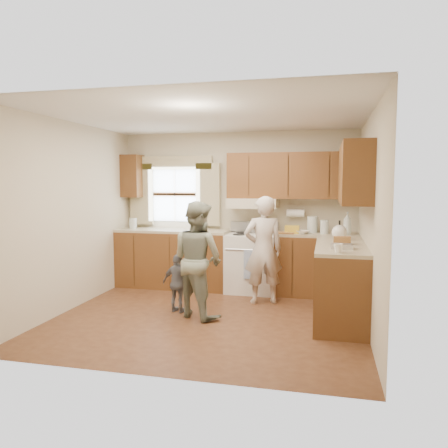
% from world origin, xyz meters
% --- Properties ---
extents(room, '(3.80, 3.80, 3.80)m').
position_xyz_m(room, '(0.00, 0.00, 1.25)').
color(room, '#472616').
rests_on(room, ground).
extents(kitchen_fixtures, '(3.80, 2.25, 2.15)m').
position_xyz_m(kitchen_fixtures, '(0.62, 1.08, 0.84)').
color(kitchen_fixtures, '#49290F').
rests_on(kitchen_fixtures, ground).
extents(stove, '(0.76, 0.67, 1.07)m').
position_xyz_m(stove, '(0.30, 1.44, 0.47)').
color(stove, silver).
rests_on(stove, ground).
extents(woman_left, '(0.64, 0.53, 1.51)m').
position_xyz_m(woman_left, '(0.57, 0.82, 0.76)').
color(woman_left, beige).
rests_on(woman_left, ground).
extents(woman_right, '(0.89, 0.83, 1.47)m').
position_xyz_m(woman_right, '(-0.15, 0.01, 0.73)').
color(woman_right, '#24402B').
rests_on(woman_right, ground).
extents(child, '(0.48, 0.28, 0.77)m').
position_xyz_m(child, '(-0.45, 0.12, 0.38)').
color(child, slate).
rests_on(child, ground).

